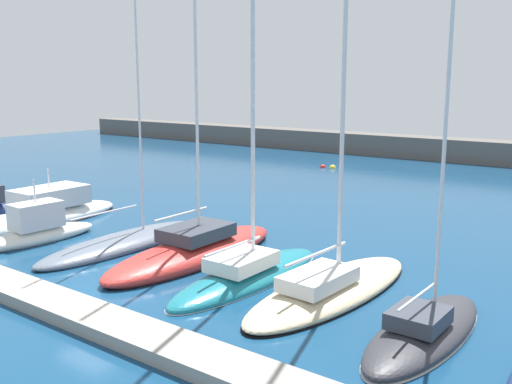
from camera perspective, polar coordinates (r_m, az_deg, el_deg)
The scene contains 12 objects.
ground_plane at distance 22.98m, azimuth -15.43°, elevation -9.46°, with size 120.00×120.00×0.00m, color navy.
dock_pier at distance 21.85m, azimuth -19.54°, elevation -10.16°, with size 35.80×1.67×0.44m, color gray.
breakwater_seawall at distance 60.53m, azimuth 19.99°, elevation 3.86°, with size 108.00×3.17×2.19m, color #5B5651.
motorboat_white_second at distance 34.68m, azimuth -20.32°, elevation -2.11°, with size 3.39×10.47×3.42m.
motorboat_ivory_third at distance 30.62m, azimuth -20.68°, elevation -3.45°, with size 2.02×6.31×3.30m.
sailboat_slate_fourth at distance 28.70m, azimuth -12.74°, elevation -4.77°, with size 2.69×9.95×17.58m.
sailboat_red_fifth at distance 26.23m, azimuth -6.04°, elevation -5.66°, with size 3.25×10.44×18.01m.
sailboat_teal_sixth at distance 23.33m, azimuth -0.79°, elevation -7.92°, with size 2.48×9.05×18.06m.
sailboat_sand_seventh at distance 22.00m, azimuth 7.40°, elevation -9.09°, with size 3.55×10.02×19.44m.
sailboat_charcoal_eighth at distance 19.17m, azimuth 16.22°, elevation -12.85°, with size 2.38×7.43×12.93m.
mooring_buoy_red at distance 53.50m, azimuth 6.59°, elevation 2.42°, with size 0.54×0.54×0.54m, color red.
mooring_buoy_yellow at distance 53.16m, azimuth 7.54°, elevation 2.34°, with size 0.62×0.62×0.62m, color yellow.
Camera 1 is at (17.23, -13.01, 7.85)m, focal length 40.67 mm.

